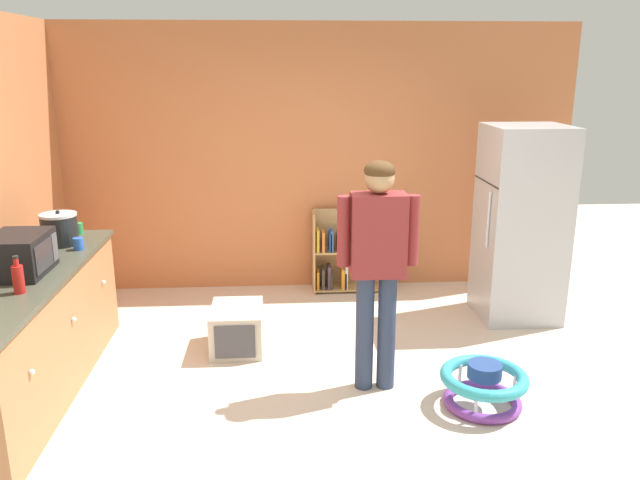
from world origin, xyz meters
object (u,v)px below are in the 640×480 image
refrigerator (521,224)px  pet_carrier (237,328)px  crock_pot (59,229)px  blue_cup (78,244)px  green_cup (78,228)px  kitchen_counter (30,335)px  ketchup_bottle (18,278)px  standing_person (378,256)px  red_cup (30,253)px  baby_walker (483,385)px  bookshelf (345,256)px  microwave (19,254)px

refrigerator → pet_carrier: bearing=-167.4°
crock_pot → blue_cup: size_ratio=3.01×
refrigerator → green_cup: bearing=-177.9°
kitchen_counter → ketchup_bottle: 0.67m
kitchen_counter → standing_person: 2.52m
pet_carrier → red_cup: 1.69m
refrigerator → ketchup_bottle: size_ratio=7.24×
baby_walker → green_cup: bearing=154.7°
kitchen_counter → baby_walker: kitchen_counter is taller
standing_person → green_cup: 2.65m
refrigerator → ketchup_bottle: bearing=-157.6°
bookshelf → blue_cup: size_ratio=8.95×
bookshelf → ketchup_bottle: 3.39m
blue_cup → microwave: bearing=-110.8°
bookshelf → blue_cup: 2.72m
blue_cup → green_cup: 0.50m
baby_walker → ketchup_bottle: 3.15m
pet_carrier → green_cup: 1.61m
kitchen_counter → bookshelf: (2.45, 2.02, -0.09)m
blue_cup → green_cup: size_ratio=1.00×
standing_person → blue_cup: bearing=163.6°
ketchup_bottle → refrigerator: bearing=22.4°
kitchen_counter → blue_cup: bearing=70.5°
bookshelf → standing_person: standing_person is taller
pet_carrier → green_cup: green_cup is taller
refrigerator → crock_pot: bearing=-173.3°
bookshelf → crock_pot: bearing=-152.4°
red_cup → kitchen_counter: bearing=-78.3°
crock_pot → blue_cup: bearing=-40.2°
standing_person → crock_pot: (-2.43, 0.82, 0.02)m
bookshelf → baby_walker: bookshelf is taller
baby_walker → blue_cup: bearing=161.6°
crock_pot → blue_cup: 0.26m
baby_walker → ketchup_bottle: ketchup_bottle is taller
standing_person → blue_cup: standing_person is taller
blue_cup → ketchup_bottle: bearing=-94.7°
crock_pot → ketchup_bottle: bearing=-84.4°
kitchen_counter → refrigerator: bearing=17.0°
standing_person → ketchup_bottle: 2.34m
refrigerator → microwave: size_ratio=3.71×
kitchen_counter → pet_carrier: bearing=24.6°
kitchen_counter → bookshelf: 3.17m
baby_walker → pet_carrier: 2.04m
ketchup_bottle → red_cup: 0.75m
crock_pot → refrigerator: bearing=6.7°
pet_carrier → microwave: size_ratio=1.15×
crock_pot → ketchup_bottle: 1.12m
refrigerator → crock_pot: size_ratio=6.22×
ketchup_bottle → blue_cup: 0.96m
green_cup → refrigerator: bearing=2.1°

